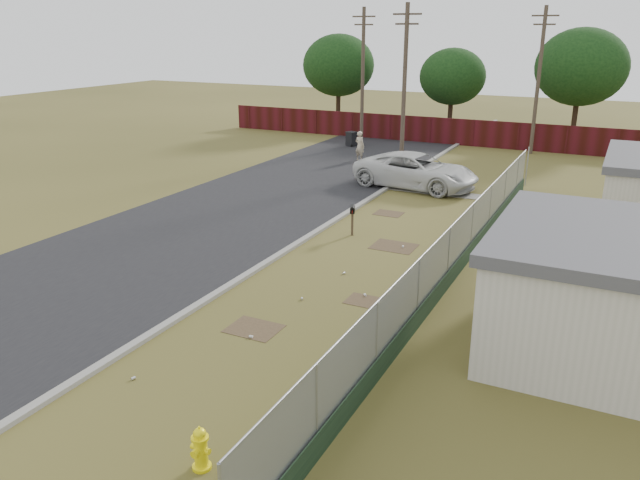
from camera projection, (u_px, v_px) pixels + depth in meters
The scene contains 12 objects.
ground at pixel (355, 272), 20.73m from camera, with size 120.00×120.00×0.00m, color brown.
street at pixel (293, 194), 30.39m from camera, with size 15.10×60.00×0.12m.
chainlink_fence at pixel (457, 254), 20.03m from camera, with size 0.10×27.06×2.02m.
privacy_fence at pixel (417, 129), 44.16m from camera, with size 30.00×0.12×1.80m, color #420E14.
utility_poles at pixel (434, 79), 38.28m from camera, with size 12.60×8.24×9.00m.
horizon_trees at pixel (518, 80), 38.86m from camera, with size 33.32×31.94×7.78m.
fire_hydrant at pixel (200, 449), 11.37m from camera, with size 0.40×0.40×0.90m.
mailbox at pixel (352, 212), 24.11m from camera, with size 0.34×0.52×1.20m.
pickup_truck at pixel (416, 171), 31.44m from camera, with size 2.87×6.23×1.73m, color silver.
pedestrian at pixel (360, 146), 37.78m from camera, with size 0.66×0.43×1.81m, color #C6B191.
trash_bin at pixel (352, 139), 42.62m from camera, with size 0.82×0.88×0.99m.
scattered_litter at pixel (312, 298), 18.62m from camera, with size 3.09×11.58×0.07m.
Camera 1 is at (7.53, -17.78, 7.71)m, focal length 35.00 mm.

